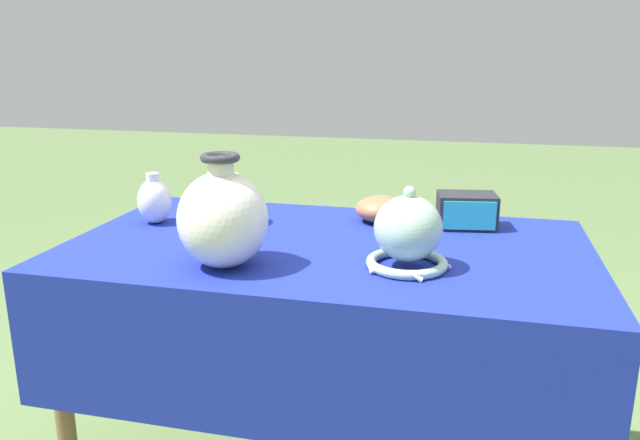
% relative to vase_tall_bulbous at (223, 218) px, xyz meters
% --- Properties ---
extents(display_table, '(1.26, 0.73, 0.73)m').
position_rel_vase_tall_bulbous_xyz_m(display_table, '(0.18, 0.20, -0.19)').
color(display_table, olive).
rests_on(display_table, ground_plane).
extents(vase_tall_bulbous, '(0.20, 0.20, 0.25)m').
position_rel_vase_tall_bulbous_xyz_m(vase_tall_bulbous, '(0.00, 0.00, 0.00)').
color(vase_tall_bulbous, white).
rests_on(vase_tall_bulbous, display_table).
extents(vase_dome_bell, '(0.18, 0.19, 0.18)m').
position_rel_vase_tall_bulbous_xyz_m(vase_dome_bell, '(0.39, 0.08, -0.03)').
color(vase_dome_bell, '#A8CCB7').
rests_on(vase_dome_bell, display_table).
extents(mosaic_tile_box, '(0.17, 0.13, 0.09)m').
position_rel_vase_tall_bulbous_xyz_m(mosaic_tile_box, '(0.51, 0.44, -0.06)').
color(mosaic_tile_box, '#232328').
rests_on(mosaic_tile_box, display_table).
extents(jar_round_porcelain, '(0.09, 0.09, 0.14)m').
position_rel_vase_tall_bulbous_xyz_m(jar_round_porcelain, '(-0.32, 0.28, -0.05)').
color(jar_round_porcelain, white).
rests_on(jar_round_porcelain, display_table).
extents(jar_round_ochre, '(0.14, 0.14, 0.14)m').
position_rel_vase_tall_bulbous_xyz_m(jar_round_ochre, '(-0.12, 0.33, -0.05)').
color(jar_round_ochre, gold).
rests_on(jar_round_ochre, display_table).
extents(bowl_shallow_terracotta, '(0.14, 0.14, 0.07)m').
position_rel_vase_tall_bulbous_xyz_m(bowl_shallow_terracotta, '(0.28, 0.44, -0.07)').
color(bowl_shallow_terracotta, '#BC6642').
rests_on(bowl_shallow_terracotta, display_table).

